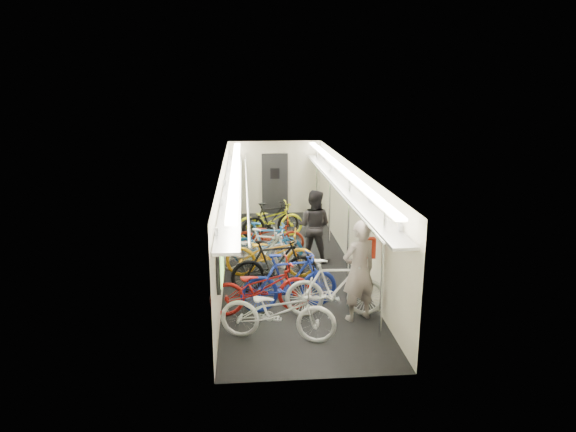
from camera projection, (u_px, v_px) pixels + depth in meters
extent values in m
plane|color=black|center=(288.00, 264.00, 12.36)|extent=(10.00, 10.00, 0.00)
plane|color=white|center=(288.00, 165.00, 11.76)|extent=(10.00, 10.00, 0.00)
plane|color=beige|center=(224.00, 217.00, 11.93)|extent=(0.00, 10.00, 10.00)
plane|color=beige|center=(351.00, 214.00, 12.18)|extent=(0.00, 10.00, 10.00)
plane|color=beige|center=(275.00, 177.00, 16.88)|extent=(3.00, 0.00, 3.00)
plane|color=beige|center=(318.00, 304.00, 7.24)|extent=(3.00, 0.00, 3.00)
cube|color=black|center=(220.00, 261.00, 8.84)|extent=(0.06, 1.10, 0.80)
cube|color=#A5D25C|center=(222.00, 261.00, 8.84)|extent=(0.02, 0.96, 0.66)
cube|color=black|center=(224.00, 226.00, 10.96)|extent=(0.06, 1.10, 0.80)
cube|color=#A5D25C|center=(226.00, 226.00, 10.96)|extent=(0.02, 0.96, 0.66)
cube|color=black|center=(227.00, 203.00, 13.08)|extent=(0.06, 1.10, 0.80)
cube|color=#A5D25C|center=(228.00, 203.00, 13.08)|extent=(0.02, 0.96, 0.66)
cube|color=black|center=(229.00, 186.00, 15.20)|extent=(0.06, 1.10, 0.80)
cube|color=#A5D25C|center=(230.00, 186.00, 15.21)|extent=(0.02, 0.96, 0.66)
cube|color=yellow|center=(222.00, 239.00, 9.89)|extent=(0.02, 0.22, 0.30)
cube|color=yellow|center=(226.00, 212.00, 12.01)|extent=(0.02, 0.22, 0.30)
cube|color=yellow|center=(228.00, 192.00, 14.13)|extent=(0.02, 0.22, 0.30)
cube|color=black|center=(275.00, 184.00, 16.87)|extent=(0.85, 0.08, 2.00)
cube|color=#999BA0|center=(232.00, 186.00, 11.77)|extent=(0.40, 9.70, 0.05)
cube|color=#999BA0|center=(342.00, 184.00, 11.98)|extent=(0.40, 9.70, 0.05)
cylinder|color=silver|center=(247.00, 182.00, 11.77)|extent=(0.04, 9.70, 0.04)
cylinder|color=silver|center=(328.00, 180.00, 11.93)|extent=(0.04, 9.70, 0.04)
cube|color=white|center=(235.00, 168.00, 11.67)|extent=(0.18, 9.60, 0.04)
cube|color=white|center=(339.00, 167.00, 11.87)|extent=(0.18, 9.60, 0.04)
cylinder|color=silver|center=(383.00, 271.00, 8.50)|extent=(0.05, 0.05, 2.38)
cylinder|color=silver|center=(349.00, 226.00, 11.20)|extent=(0.05, 0.05, 2.38)
cylinder|color=silver|center=(330.00, 200.00, 13.61)|extent=(0.05, 0.05, 2.38)
cylinder|color=silver|center=(317.00, 183.00, 16.02)|extent=(0.05, 0.05, 2.38)
imported|color=silver|center=(278.00, 311.00, 8.59)|extent=(2.08, 1.14, 1.04)
imported|color=navy|center=(290.00, 281.00, 9.73)|extent=(1.97, 0.87, 1.15)
imported|color=maroon|center=(261.00, 287.00, 9.61)|extent=(2.02, 0.93, 1.02)
imported|color=black|center=(275.00, 265.00, 10.65)|extent=(1.93, 0.87, 1.12)
imported|color=#C38112|center=(271.00, 254.00, 11.41)|extent=(2.10, 0.97, 1.06)
imported|color=silver|center=(267.00, 249.00, 11.95)|extent=(1.63, 0.98, 0.95)
imported|color=#A5A4A9|center=(255.00, 250.00, 11.91)|extent=(1.79, 0.70, 0.93)
imported|color=#19599B|center=(267.00, 243.00, 12.21)|extent=(1.77, 0.67, 1.04)
imported|color=maroon|center=(269.00, 236.00, 12.96)|extent=(1.82, 0.70, 0.94)
imported|color=black|center=(271.00, 220.00, 14.31)|extent=(1.77, 1.01, 1.03)
imported|color=yellow|center=(270.00, 220.00, 14.35)|extent=(1.99, 1.02, 1.00)
imported|color=silver|center=(336.00, 288.00, 9.45)|extent=(1.89, 0.62, 1.12)
imported|color=gray|center=(359.00, 271.00, 9.24)|extent=(0.81, 0.68, 1.88)
imported|color=black|center=(314.00, 226.00, 12.37)|extent=(1.05, 0.95, 1.76)
cube|color=red|center=(368.00, 248.00, 9.44)|extent=(0.26, 0.15, 0.38)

